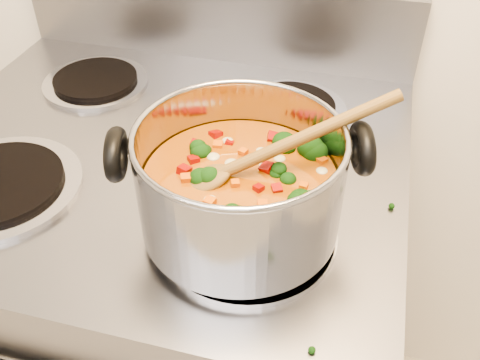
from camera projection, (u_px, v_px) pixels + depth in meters
The scene contains 4 objects.
electric_range at pixel (179, 313), 1.16m from camera, with size 0.80×0.72×1.08m.
stockpot at pixel (240, 185), 0.67m from camera, with size 0.32×0.26×0.16m.
wooden_spoon at pixel (254, 159), 0.65m from camera, with size 0.26×0.15×0.12m.
cooktop_crumbs at pixel (259, 206), 0.76m from camera, with size 0.39×0.25×0.01m.
Camera 1 is at (0.31, 0.52, 1.44)m, focal length 40.00 mm.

